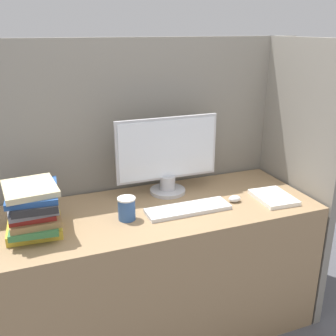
# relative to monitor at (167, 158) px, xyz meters

# --- Properties ---
(cubicle_panel_rear) EXTENTS (2.02, 0.04, 1.58)m
(cubicle_panel_rear) POSITION_rel_monitor_xyz_m (-0.10, 0.18, -0.16)
(cubicle_panel_rear) COLOR gray
(cubicle_panel_rear) RESTS_ON ground_plane
(cubicle_panel_right) EXTENTS (0.04, 0.70, 1.58)m
(cubicle_panel_right) POSITION_rel_monitor_xyz_m (0.74, -0.14, -0.16)
(cubicle_panel_right) COLOR gray
(cubicle_panel_right) RESTS_ON ground_plane
(desk) EXTENTS (1.62, 0.64, 0.75)m
(desk) POSITION_rel_monitor_xyz_m (-0.10, -0.17, -0.58)
(desk) COLOR #937551
(desk) RESTS_ON ground_plane
(monitor) EXTENTS (0.58, 0.20, 0.43)m
(monitor) POSITION_rel_monitor_xyz_m (0.00, 0.00, 0.00)
(monitor) COLOR #B7B7BC
(monitor) RESTS_ON desk
(keyboard) EXTENTS (0.43, 0.13, 0.02)m
(keyboard) POSITION_rel_monitor_xyz_m (0.01, -0.26, -0.20)
(keyboard) COLOR silver
(keyboard) RESTS_ON desk
(mouse) EXTENTS (0.07, 0.05, 0.04)m
(mouse) POSITION_rel_monitor_xyz_m (0.29, -0.25, -0.19)
(mouse) COLOR silver
(mouse) RESTS_ON desk
(coffee_cup) EXTENTS (0.09, 0.09, 0.11)m
(coffee_cup) POSITION_rel_monitor_xyz_m (-0.30, -0.24, -0.15)
(coffee_cup) COLOR #335999
(coffee_cup) RESTS_ON desk
(book_stack) EXTENTS (0.25, 0.33, 0.23)m
(book_stack) POSITION_rel_monitor_xyz_m (-0.72, -0.21, -0.09)
(book_stack) COLOR gold
(book_stack) RESTS_ON desk
(paper_pile) EXTENTS (0.19, 0.25, 0.02)m
(paper_pile) POSITION_rel_monitor_xyz_m (0.50, -0.30, -0.19)
(paper_pile) COLOR white
(paper_pile) RESTS_ON desk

